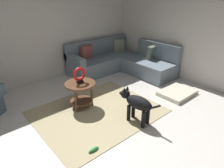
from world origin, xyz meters
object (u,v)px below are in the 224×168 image
side_table (80,89)px  dog_bed_mat (177,93)px  dog_toy_ball (134,102)px  dog (137,103)px  torus_sculpture (79,75)px  dog_toy_bone (94,150)px  sectional_couch (120,62)px

side_table → dog_bed_mat: 2.22m
side_table → dog_bed_mat: side_table is taller
side_table → dog_toy_ball: bearing=-33.8°
dog → dog_toy_ball: size_ratio=10.76×
torus_sculpture → dog_toy_ball: 1.28m
dog_bed_mat → dog_toy_ball: size_ratio=10.17×
torus_sculpture → dog_bed_mat: bearing=-26.5°
dog_toy_bone → torus_sculpture: bearing=64.7°
sectional_couch → dog_toy_bone: 3.32m
dog_bed_mat → dog: bearing=-176.5°
side_table → dog_bed_mat: (1.96, -0.98, -0.37)m
sectional_couch → side_table: sectional_couch is taller
side_table → dog_toy_bone: (-0.56, -1.18, -0.39)m
torus_sculpture → dog_toy_bone: 1.47m
sectional_couch → dog: bearing=-126.5°
side_table → dog_toy_bone: 1.36m
sectional_couch → dog_bed_mat: 1.95m
torus_sculpture → dog_toy_ball: torus_sculpture is taller
dog_toy_ball → dog_toy_bone: size_ratio=0.44×
torus_sculpture → dog_toy_bone: bearing=-115.3°
dog_toy_bone → dog_toy_ball: bearing=21.4°
dog_bed_mat → dog_toy_ball: 1.12m
side_table → torus_sculpture: bearing=-89.1°
sectional_couch → dog_bed_mat: sectional_couch is taller
sectional_couch → side_table: bearing=-154.1°
torus_sculpture → dog_bed_mat: torus_sculpture is taller
sectional_couch → torus_sculpture: (-1.97, -0.96, 0.42)m
dog_bed_mat → dog_toy_ball: (-1.05, 0.37, -0.01)m
torus_sculpture → dog_toy_bone: torus_sculpture is taller
sectional_couch → dog_toy_ball: size_ratio=28.59×
dog_bed_mat → dog: size_ratio=0.95×
sectional_couch → dog_toy_bone: bearing=-139.8°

